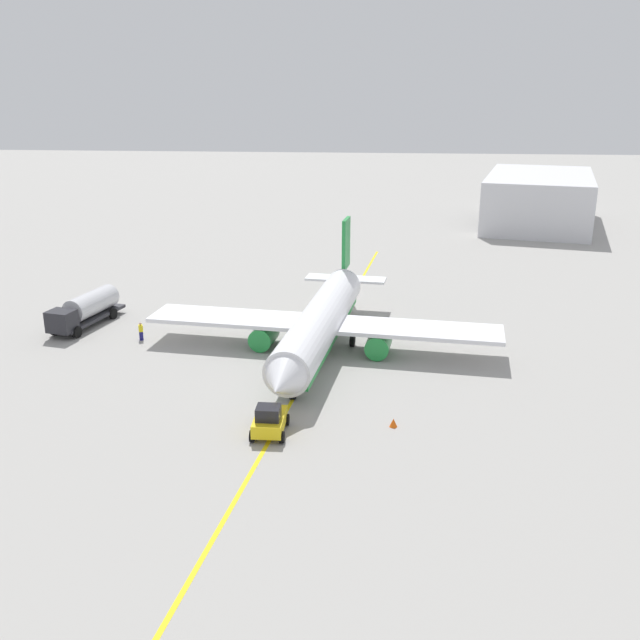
{
  "coord_description": "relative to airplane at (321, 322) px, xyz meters",
  "views": [
    {
      "loc": [
        58.76,
        5.41,
        22.49
      ],
      "look_at": [
        0.0,
        0.0,
        3.0
      ],
      "focal_mm": 39.78,
      "sensor_mm": 36.0,
      "label": 1
    }
  ],
  "objects": [
    {
      "name": "pushback_tug",
      "position": [
        16.39,
        -2.04,
        -1.6
      ],
      "size": [
        3.62,
        2.33,
        2.2
      ],
      "color": "yellow",
      "rests_on": "ground"
    },
    {
      "name": "ground_plane",
      "position": [
        0.51,
        -0.06,
        -2.61
      ],
      "size": [
        400.0,
        400.0,
        0.0
      ],
      "primitive_type": "plane",
      "color": "#9E9B96"
    },
    {
      "name": "fuel_tanker",
      "position": [
        -4.69,
        -23.67,
        -0.9
      ],
      "size": [
        10.05,
        4.48,
        3.15
      ],
      "color": "#2D2D33",
      "rests_on": "ground"
    },
    {
      "name": "taxi_line_marking",
      "position": [
        0.51,
        -0.06,
        -2.61
      ],
      "size": [
        81.88,
        9.26,
        0.01
      ],
      "primitive_type": "cube",
      "rotation": [
        0.0,
        0.0,
        -0.11
      ],
      "color": "yellow",
      "rests_on": "ground"
    },
    {
      "name": "airplane",
      "position": [
        0.0,
        0.0,
        0.0
      ],
      "size": [
        32.12,
        32.0,
        9.58
      ],
      "color": "white",
      "rests_on": "ground"
    },
    {
      "name": "safety_cone_nose",
      "position": [
        14.58,
        6.36,
        -2.3
      ],
      "size": [
        0.56,
        0.56,
        0.63
      ],
      "primitive_type": "cone",
      "color": "#F2590F",
      "rests_on": "ground"
    },
    {
      "name": "refueling_worker",
      "position": [
        -1.12,
        -16.95,
        -1.79
      ],
      "size": [
        0.63,
        0.55,
        1.71
      ],
      "color": "navy",
      "rests_on": "ground"
    },
    {
      "name": "distant_hangar",
      "position": [
        -64.38,
        31.29,
        1.63
      ],
      "size": [
        32.71,
        22.88,
        8.49
      ],
      "color": "silver",
      "rests_on": "ground"
    }
  ]
}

